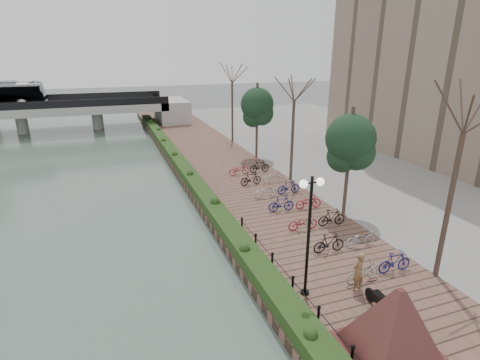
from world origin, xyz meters
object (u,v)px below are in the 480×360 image
granite_monument (396,325)px  lamppost (310,212)px  motorcycle (380,300)px  pedestrian (358,271)px

granite_monument → lamppost: bearing=102.1°
motorcycle → pedestrian: 1.47m
granite_monument → pedestrian: 3.78m
granite_monument → pedestrian: (1.28, 3.52, -0.48)m
motorcycle → granite_monument: bearing=-117.1°
lamppost → motorcycle: lamppost is taller
granite_monument → lamppost: lamppost is taller
motorcycle → pedestrian: bearing=93.5°
pedestrian → lamppost: bearing=-28.5°
pedestrian → motorcycle: bearing=74.1°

